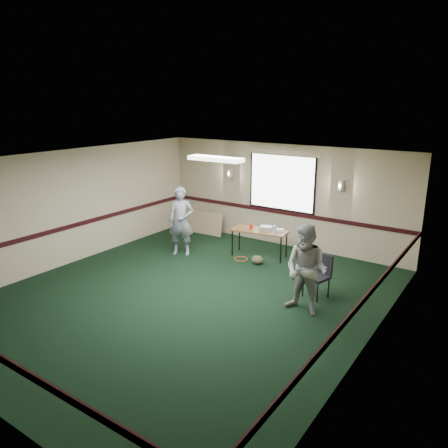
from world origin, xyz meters
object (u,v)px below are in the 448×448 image
Objects in this scene: projector at (266,228)px; person_left at (181,221)px; conference_chair at (319,272)px; person_right at (306,270)px; folding_table at (259,232)px.

person_left is at bearing -167.18° from projector.
conference_chair is 0.51× the size of person_right.
person_left reaches higher than projector.
conference_chair is at bearing -40.28° from folding_table.
projector is at bearing 0.89° from person_left.
projector is 0.17× the size of person_left.
person_right is (3.91, -1.18, -0.02)m from person_left.
folding_table is 1.69× the size of conference_chair.
conference_chair is 0.50× the size of person_left.
person_left is (-3.84, 0.36, 0.36)m from conference_chair.
folding_table is at bearing 0.86° from person_left.
conference_chair is (1.98, -1.38, -0.24)m from projector.
conference_chair is at bearing -33.25° from person_left.
folding_table is 0.86× the size of person_right.
person_right reaches higher than projector.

